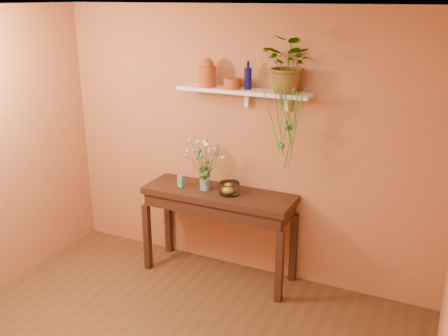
# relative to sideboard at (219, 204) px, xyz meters

# --- Properties ---
(room) EXTENTS (4.04, 4.04, 2.70)m
(room) POSITION_rel_sideboard_xyz_m (0.15, -1.73, 0.56)
(room) COLOR #4F371C
(room) RESTS_ON ground
(sideboard) EXTENTS (1.53, 0.49, 0.93)m
(sideboard) POSITION_rel_sideboard_xyz_m (0.00, 0.00, 0.00)
(sideboard) COLOR #391F15
(sideboard) RESTS_ON ground
(wall_shelf) EXTENTS (1.30, 0.24, 0.19)m
(wall_shelf) POSITION_rel_sideboard_xyz_m (0.21, 0.14, 1.12)
(wall_shelf) COLOR white
(wall_shelf) RESTS_ON room
(terracotta_jug) EXTENTS (0.17, 0.17, 0.27)m
(terracotta_jug) POSITION_rel_sideboard_xyz_m (-0.17, 0.11, 1.27)
(terracotta_jug) COLOR #9B461E
(terracotta_jug) RESTS_ON wall_shelf
(terracotta_pot) EXTENTS (0.18, 0.18, 0.10)m
(terracotta_pot) POSITION_rel_sideboard_xyz_m (0.09, 0.12, 1.19)
(terracotta_pot) COLOR #9B461E
(terracotta_pot) RESTS_ON wall_shelf
(blue_bottle) EXTENTS (0.09, 0.09, 0.26)m
(blue_bottle) POSITION_rel_sideboard_xyz_m (0.23, 0.15, 1.25)
(blue_bottle) COLOR #090B41
(blue_bottle) RESTS_ON wall_shelf
(spider_plant) EXTENTS (0.55, 0.51, 0.51)m
(spider_plant) POSITION_rel_sideboard_xyz_m (0.64, 0.14, 1.40)
(spider_plant) COLOR #266D20
(spider_plant) RESTS_ON wall_shelf
(plant_fronds) EXTENTS (0.41, 0.40, 0.78)m
(plant_fronds) POSITION_rel_sideboard_xyz_m (0.68, -0.03, 0.86)
(plant_fronds) COLOR #266D20
(plant_fronds) RESTS_ON wall_shelf
(glass_vase) EXTENTS (0.11, 0.11, 0.23)m
(glass_vase) POSITION_rel_sideboard_xyz_m (-0.14, -0.01, 0.23)
(glass_vase) COLOR white
(glass_vase) RESTS_ON sideboard
(bouquet) EXTENTS (0.44, 0.38, 0.41)m
(bouquet) POSITION_rel_sideboard_xyz_m (-0.14, -0.01, 0.49)
(bouquet) COLOR #386B28
(bouquet) RESTS_ON glass_vase
(glass_bowl) EXTENTS (0.20, 0.20, 0.12)m
(glass_bowl) POSITION_rel_sideboard_xyz_m (0.13, -0.02, 0.19)
(glass_bowl) COLOR white
(glass_bowl) RESTS_ON sideboard
(lemon) EXTENTS (0.08, 0.08, 0.08)m
(lemon) POSITION_rel_sideboard_xyz_m (0.11, -0.01, 0.18)
(lemon) COLOR yellow
(lemon) RESTS_ON glass_bowl
(carton) EXTENTS (0.07, 0.06, 0.12)m
(carton) POSITION_rel_sideboard_xyz_m (-0.40, -0.05, 0.19)
(carton) COLOR teal
(carton) RESTS_ON sideboard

